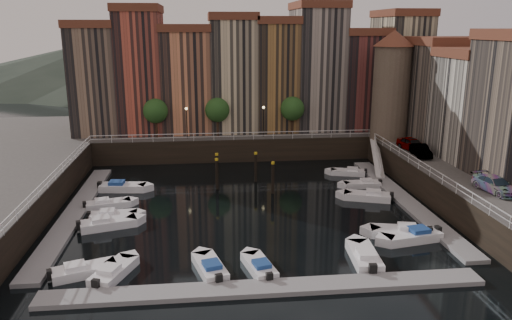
{
  "coord_description": "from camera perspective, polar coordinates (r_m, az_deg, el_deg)",
  "views": [
    {
      "loc": [
        -3.87,
        -46.87,
        17.14
      ],
      "look_at": [
        1.59,
        4.0,
        3.46
      ],
      "focal_mm": 35.0,
      "sensor_mm": 36.0,
      "label": 1
    }
  ],
  "objects": [
    {
      "name": "boat_near_2",
      "position": [
        36.95,
        0.4,
        -12.08
      ],
      "size": [
        2.47,
        4.46,
        1.0
      ],
      "rotation": [
        0.0,
        0.0,
        1.8
      ],
      "color": "white",
      "rests_on": "ground"
    },
    {
      "name": "dock_near",
      "position": [
        34.57,
        1.13,
        -14.42
      ],
      "size": [
        30.0,
        2.0,
        0.35
      ],
      "primitive_type": "cube",
      "color": "gray",
      "rests_on": "ground"
    },
    {
      "name": "railings",
      "position": [
        53.59,
        -1.79,
        0.53
      ],
      "size": [
        36.08,
        34.04,
        0.52
      ],
      "color": "white",
      "rests_on": "ground"
    },
    {
      "name": "boat_left_2",
      "position": [
        48.0,
        -16.07,
        -6.13
      ],
      "size": [
        4.53,
        1.91,
        1.03
      ],
      "rotation": [
        0.0,
        0.0,
        0.07
      ],
      "color": "white",
      "rests_on": "ground"
    },
    {
      "name": "dock_left",
      "position": [
        50.44,
        -19.99,
        -5.63
      ],
      "size": [
        2.0,
        28.0,
        0.35
      ],
      "primitive_type": "cube",
      "color": "gray",
      "rests_on": "ground"
    },
    {
      "name": "boat_near_1",
      "position": [
        36.92,
        -5.26,
        -12.14
      ],
      "size": [
        2.74,
        4.74,
        1.06
      ],
      "rotation": [
        0.0,
        0.0,
        1.83
      ],
      "color": "white",
      "rests_on": "ground"
    },
    {
      "name": "far_terrace",
      "position": [
        71.01,
        -0.31,
        9.97
      ],
      "size": [
        48.7,
        10.3,
        17.5
      ],
      "color": "#806751",
      "rests_on": "quay_far"
    },
    {
      "name": "boat_right_0",
      "position": [
        43.65,
        17.47,
        -8.31
      ],
      "size": [
        5.32,
        2.76,
        1.19
      ],
      "rotation": [
        0.0,
        0.0,
        3.33
      ],
      "color": "white",
      "rests_on": "ground"
    },
    {
      "name": "gangway",
      "position": [
        62.5,
        13.68,
        0.44
      ],
      "size": [
        2.78,
        8.32,
        3.73
      ],
      "color": "white",
      "rests_on": "ground"
    },
    {
      "name": "boat_right_2",
      "position": [
        52.43,
        12.71,
        -4.05
      ],
      "size": [
        5.05,
        3.18,
        1.13
      ],
      "rotation": [
        0.0,
        0.0,
        2.82
      ],
      "color": "white",
      "rests_on": "ground"
    },
    {
      "name": "quay_far",
      "position": [
        74.63,
        -3.02,
        2.85
      ],
      "size": [
        80.0,
        20.0,
        3.0
      ],
      "primitive_type": "cube",
      "color": "black",
      "rests_on": "ground"
    },
    {
      "name": "boat_right_3",
      "position": [
        56.41,
        12.1,
        -2.72
      ],
      "size": [
        4.26,
        1.62,
        0.97
      ],
      "rotation": [
        0.0,
        0.0,
        3.12
      ],
      "color": "white",
      "rests_on": "ground"
    },
    {
      "name": "car_c",
      "position": [
        48.49,
        25.68,
        -2.67
      ],
      "size": [
        2.64,
        4.98,
        1.37
      ],
      "primitive_type": "imported",
      "rotation": [
        0.0,
        0.0,
        0.16
      ],
      "color": "gray",
      "rests_on": "quay_right"
    },
    {
      "name": "boat_right_4",
      "position": [
        60.71,
        10.55,
        -1.37
      ],
      "size": [
        4.36,
        2.58,
        0.98
      ],
      "rotation": [
        0.0,
        0.0,
        2.87
      ],
      "color": "white",
      "rests_on": "ground"
    },
    {
      "name": "boat_left_4",
      "position": [
        55.85,
        -15.08,
        -3.01
      ],
      "size": [
        5.23,
        2.38,
        1.18
      ],
      "rotation": [
        0.0,
        0.0,
        -0.11
      ],
      "color": "white",
      "rests_on": "ground"
    },
    {
      "name": "boat_left_0",
      "position": [
        38.39,
        -19.21,
        -11.85
      ],
      "size": [
        4.77,
        3.09,
        1.07
      ],
      "rotation": [
        0.0,
        0.0,
        0.35
      ],
      "color": "white",
      "rests_on": "ground"
    },
    {
      "name": "corner_tower",
      "position": [
        66.22,
        15.21,
        8.43
      ],
      "size": [
        5.2,
        5.2,
        13.8
      ],
      "color": "#6B5B4C",
      "rests_on": "quay_right"
    },
    {
      "name": "boat_left_3",
      "position": [
        51.13,
        -16.64,
        -4.86
      ],
      "size": [
        4.62,
        2.63,
        1.03
      ],
      "rotation": [
        0.0,
        0.0,
        0.25
      ],
      "color": "white",
      "rests_on": "ground"
    },
    {
      "name": "mountains",
      "position": [
        157.24,
        -4.17,
        11.57
      ],
      "size": [
        145.0,
        100.0,
        18.0
      ],
      "color": "#2D382D",
      "rests_on": "ground"
    },
    {
      "name": "car_b",
      "position": [
        58.68,
        18.31,
        0.93
      ],
      "size": [
        1.79,
        4.21,
        1.35
      ],
      "primitive_type": "imported",
      "rotation": [
        0.0,
        0.0,
        -0.09
      ],
      "color": "gray",
      "rests_on": "quay_right"
    },
    {
      "name": "street_lamps",
      "position": [
        65.12,
        -3.52,
        5.0
      ],
      "size": [
        10.36,
        0.36,
        4.18
      ],
      "color": "black",
      "rests_on": "quay_far"
    },
    {
      "name": "boat_right_1",
      "position": [
        44.26,
        16.22,
        -7.9
      ],
      "size": [
        5.2,
        2.88,
        1.16
      ],
      "rotation": [
        0.0,
        0.0,
        2.91
      ],
      "color": "white",
      "rests_on": "ground"
    },
    {
      "name": "car_a",
      "position": [
        61.27,
        17.39,
        1.66
      ],
      "size": [
        2.62,
        4.73,
        1.52
      ],
      "primitive_type": "imported",
      "rotation": [
        0.0,
        0.0,
        0.19
      ],
      "color": "gray",
      "rests_on": "quay_right"
    },
    {
      "name": "right_terrace",
      "position": [
        59.56,
        24.75,
        6.29
      ],
      "size": [
        9.3,
        24.3,
        14.0
      ],
      "color": "#6C5F52",
      "rests_on": "quay_right"
    },
    {
      "name": "boat_near_3",
      "position": [
        39.11,
        12.28,
        -10.74
      ],
      "size": [
        2.23,
        5.23,
        1.19
      ],
      "rotation": [
        0.0,
        0.0,
        1.5
      ],
      "color": "white",
      "rests_on": "ground"
    },
    {
      "name": "boat_left_1",
      "position": [
        46.16,
        -16.67,
        -6.97
      ],
      "size": [
        5.19,
        3.13,
        1.16
      ],
      "rotation": [
        0.0,
        0.0,
        0.29
      ],
      "color": "white",
      "rests_on": "ground"
    },
    {
      "name": "mooring_pilings",
      "position": [
        54.95,
        -1.81,
        -1.41
      ],
      "size": [
        6.2,
        4.7,
        3.78
      ],
      "color": "black",
      "rests_on": "ground"
    },
    {
      "name": "ground",
      "position": [
        50.06,
        -1.33,
        -5.06
      ],
      "size": [
        200.0,
        200.0,
        0.0
      ],
      "primitive_type": "plane",
      "color": "black",
      "rests_on": "ground"
    },
    {
      "name": "promenade_trees",
      "position": [
        65.97,
        -3.87,
        5.73
      ],
      "size": [
        21.2,
        3.2,
        5.2
      ],
      "color": "black",
      "rests_on": "quay_far"
    },
    {
      "name": "boat_near_0",
      "position": [
        37.57,
        -16.01,
        -12.19
      ],
      "size": [
        3.17,
        4.72,
        1.07
      ],
      "rotation": [
        0.0,
        0.0,
        1.19
      ],
      "color": "white",
      "rests_on": "ground"
    },
    {
      "name": "dock_right",
      "position": [
        52.87,
        16.6,
        -4.4
      ],
      "size": [
        2.0,
        28.0,
        0.35
      ],
      "primitive_type": "cube",
      "color": "gray",
      "rests_on": "ground"
    }
  ]
}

